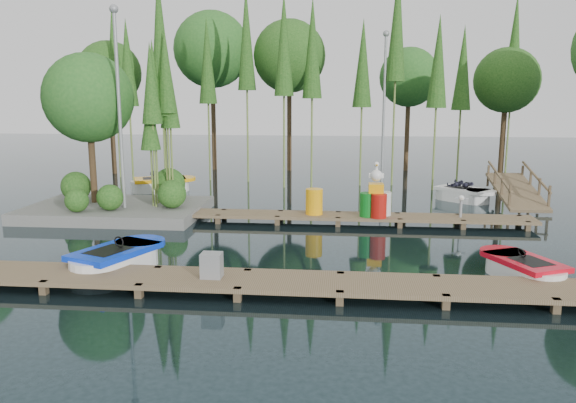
# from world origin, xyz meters

# --- Properties ---
(ground_plane) EXTENTS (90.00, 90.00, 0.00)m
(ground_plane) POSITION_xyz_m (0.00, 0.00, 0.00)
(ground_plane) COLOR #1B2D33
(near_dock) EXTENTS (18.00, 1.50, 0.50)m
(near_dock) POSITION_xyz_m (0.00, -4.50, 0.23)
(near_dock) COLOR brown
(near_dock) RESTS_ON ground
(far_dock) EXTENTS (15.00, 1.20, 0.50)m
(far_dock) POSITION_xyz_m (1.00, 2.50, 0.23)
(far_dock) COLOR brown
(far_dock) RESTS_ON ground
(island) EXTENTS (6.20, 4.20, 6.75)m
(island) POSITION_xyz_m (-6.30, 3.29, 3.18)
(island) COLOR slate
(island) RESTS_ON ground
(tree_screen) EXTENTS (34.42, 18.53, 10.31)m
(tree_screen) POSITION_xyz_m (-2.04, 10.60, 6.12)
(tree_screen) COLOR #422F1C
(tree_screen) RESTS_ON ground
(lamp_island) EXTENTS (0.30, 0.30, 7.25)m
(lamp_island) POSITION_xyz_m (-5.50, 2.50, 4.26)
(lamp_island) COLOR gray
(lamp_island) RESTS_ON ground
(lamp_rear) EXTENTS (0.30, 0.30, 7.25)m
(lamp_rear) POSITION_xyz_m (4.00, 11.00, 4.26)
(lamp_rear) COLOR gray
(lamp_rear) RESTS_ON ground
(ramp) EXTENTS (1.50, 3.94, 1.49)m
(ramp) POSITION_xyz_m (9.00, 6.50, 0.59)
(ramp) COLOR brown
(ramp) RESTS_ON ground
(boat_blue) EXTENTS (2.20, 3.03, 0.93)m
(boat_blue) POSITION_xyz_m (-3.37, -3.34, 0.27)
(boat_blue) COLOR white
(boat_blue) RESTS_ON ground
(boat_red) EXTENTS (1.98, 2.62, 0.80)m
(boat_red) POSITION_xyz_m (6.44, -3.00, 0.23)
(boat_red) COLOR white
(boat_red) RESTS_ON ground
(boat_yellow_far) EXTENTS (3.18, 2.30, 1.45)m
(boat_yellow_far) POSITION_xyz_m (-6.07, 8.22, 0.31)
(boat_yellow_far) COLOR white
(boat_yellow_far) RESTS_ON ground
(boat_white_far) EXTENTS (2.70, 2.62, 1.23)m
(boat_white_far) POSITION_xyz_m (7.09, 7.14, 0.28)
(boat_white_far) COLOR white
(boat_white_far) RESTS_ON ground
(utility_cabinet) EXTENTS (0.46, 0.38, 0.56)m
(utility_cabinet) POSITION_xyz_m (-0.70, -4.50, 0.58)
(utility_cabinet) COLOR gray
(utility_cabinet) RESTS_ON near_dock
(yellow_barrel) EXTENTS (0.58, 0.58, 0.87)m
(yellow_barrel) POSITION_xyz_m (1.19, 2.50, 0.74)
(yellow_barrel) COLOR #FFA90D
(yellow_barrel) RESTS_ON far_dock
(drum_cluster) EXTENTS (1.06, 0.97, 1.83)m
(drum_cluster) POSITION_xyz_m (3.28, 2.35, 0.84)
(drum_cluster) COLOR #0C6F1A
(drum_cluster) RESTS_ON far_dock
(seagull_post) EXTENTS (0.46, 0.25, 0.74)m
(seagull_post) POSITION_xyz_m (6.06, 2.50, 0.80)
(seagull_post) COLOR gray
(seagull_post) RESTS_ON far_dock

